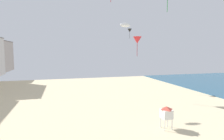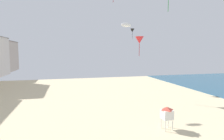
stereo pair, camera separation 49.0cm
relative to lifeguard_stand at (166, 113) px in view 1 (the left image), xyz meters
name	(u,v)px [view 1 (the left image)]	position (x,y,z in m)	size (l,w,h in m)	color
lifeguard_stand	(166,113)	(0.00, 0.00, 0.00)	(1.10, 1.10, 2.55)	white
kite_black_delta	(130,31)	(4.19, 22.70, 11.64)	(0.98, 0.98, 2.23)	black
kite_red_delta_2	(137,40)	(2.39, 14.04, 8.89)	(1.56, 1.56, 3.55)	red
kite_white_parafoil	(125,25)	(-3.29, 4.57, 10.09)	(1.37, 0.38, 0.53)	white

